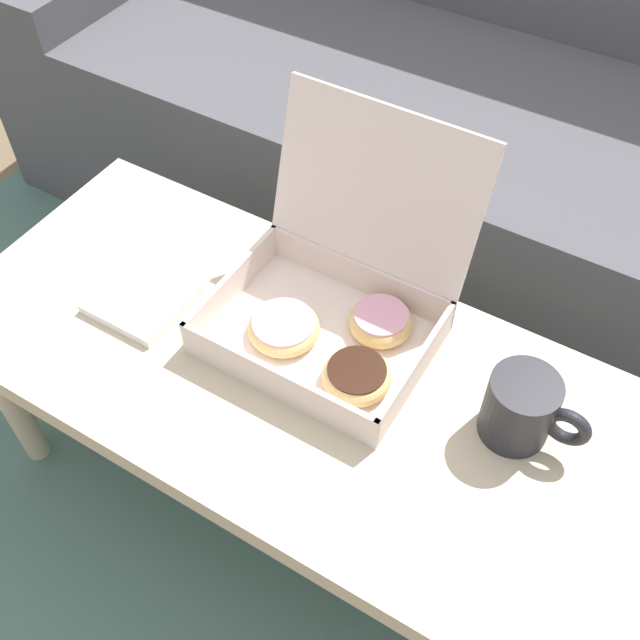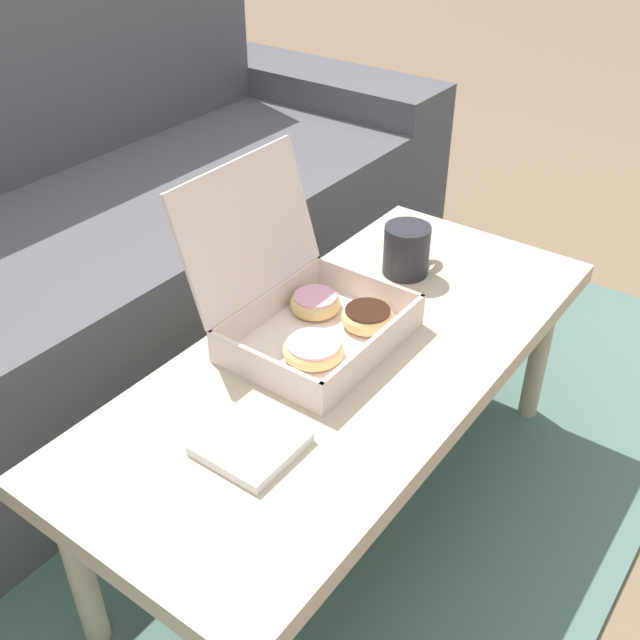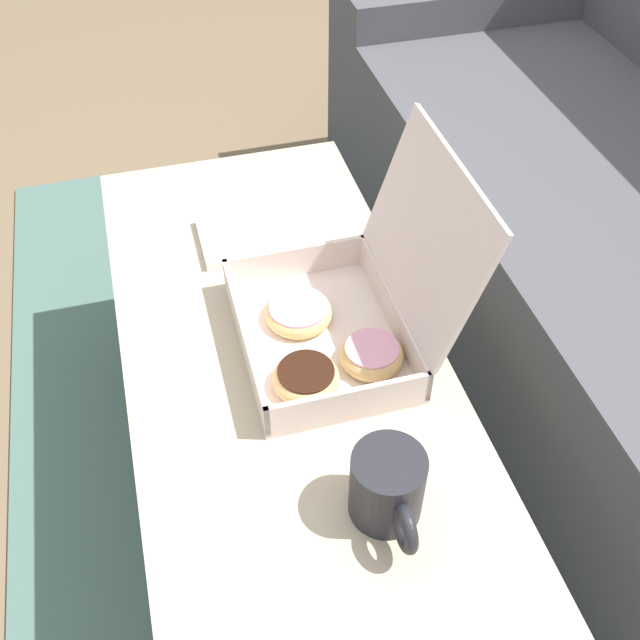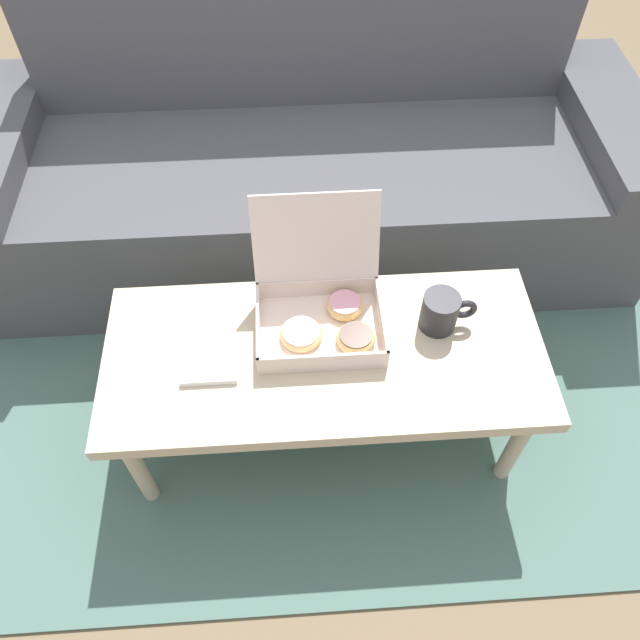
# 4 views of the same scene
# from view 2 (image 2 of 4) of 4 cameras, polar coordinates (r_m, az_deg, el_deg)

# --- Properties ---
(ground_plane) EXTENTS (12.00, 12.00, 0.00)m
(ground_plane) POSITION_cam_2_polar(r_m,az_deg,el_deg) (1.64, 0.81, -13.57)
(ground_plane) COLOR #756047
(area_rug) EXTENTS (2.36, 1.74, 0.01)m
(area_rug) POSITION_cam_2_polar(r_m,az_deg,el_deg) (1.78, -7.19, -9.10)
(area_rug) COLOR #4C6B60
(area_rug) RESTS_ON ground_plane
(couch) EXTENTS (2.24, 0.80, 0.92)m
(couch) POSITION_cam_2_polar(r_m,az_deg,el_deg) (1.92, -18.99, 4.14)
(couch) COLOR #4C4C51
(couch) RESTS_ON ground_plane
(coffee_table) EXTENTS (1.13, 0.49, 0.41)m
(coffee_table) POSITION_cam_2_polar(r_m,az_deg,el_deg) (1.37, 2.32, -3.96)
(coffee_table) COLOR #C6B293
(coffee_table) RESTS_ON ground_plane
(pastry_box) EXTENTS (0.32, 0.32, 0.30)m
(pastry_box) POSITION_cam_2_polar(r_m,az_deg,el_deg) (1.36, -0.70, 0.91)
(pastry_box) COLOR silver
(pastry_box) RESTS_ON coffee_table
(coffee_mug) EXTENTS (0.14, 0.10, 0.11)m
(coffee_mug) POSITION_cam_2_polar(r_m,az_deg,el_deg) (1.56, 6.69, 5.38)
(coffee_mug) COLOR #232328
(coffee_mug) RESTS_ON coffee_table
(napkin_stack) EXTENTS (0.14, 0.14, 0.02)m
(napkin_stack) POSITION_cam_2_polar(r_m,az_deg,el_deg) (1.16, -5.29, -9.36)
(napkin_stack) COLOR white
(napkin_stack) RESTS_ON coffee_table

